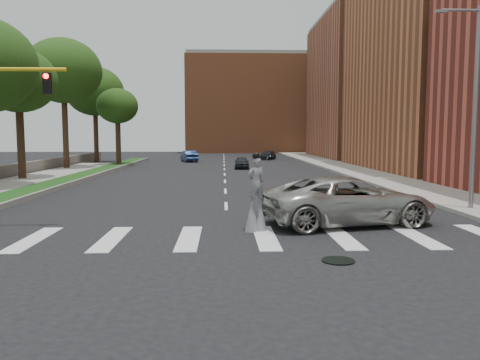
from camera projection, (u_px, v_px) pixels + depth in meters
ground_plane at (228, 245)px, 14.68m from camera, size 160.00×160.00×0.00m
grass_median at (68, 180)px, 34.14m from camera, size 2.00×60.00×0.25m
median_curb at (82, 180)px, 34.17m from camera, size 0.20×60.00×0.28m
sidewalk_right at (371, 174)px, 39.99m from camera, size 5.00×90.00×0.18m
stone_wall at (4, 172)px, 35.88m from camera, size 0.50×56.00×1.10m
manhole at (338, 261)px, 12.80m from camera, size 0.90×0.90×0.04m
building_mid at (457, 44)px, 44.15m from camera, size 16.00×22.00×24.00m
building_far at (374, 89)px, 68.21m from camera, size 16.00×22.00×20.00m
building_backdrop at (254, 106)px, 91.60m from camera, size 26.00×14.00×18.00m
streetlight at (474, 102)px, 20.57m from camera, size 2.05×0.20×9.00m
stilt_performer at (256, 200)px, 16.72m from camera, size 0.81×0.64×2.84m
suv_crossing at (348, 200)px, 18.02m from camera, size 7.15×4.39×1.85m
car_near at (242, 163)px, 47.29m from camera, size 1.55×3.62×1.22m
car_mid at (189, 156)px, 59.20m from camera, size 2.62×4.57×1.43m
car_far at (268, 155)px, 64.06m from camera, size 2.95×4.37×1.18m
tree_3 at (18, 81)px, 34.53m from camera, size 5.61×5.61×9.85m
tree_4 at (63, 71)px, 45.30m from camera, size 7.35×7.35×12.73m
tree_5 at (95, 92)px, 56.29m from camera, size 6.92×6.92×11.57m
tree_6 at (117, 107)px, 50.48m from camera, size 4.46×4.46×8.42m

